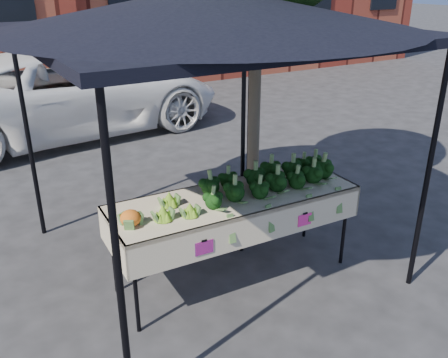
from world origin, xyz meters
TOP-DOWN VIEW (x-y plane):
  - ground at (0.00, 0.00)m, footprint 90.00×90.00m
  - table at (0.17, -0.12)m, footprint 2.43×0.90m
  - canopy at (0.15, 0.34)m, footprint 3.16×3.16m
  - broccoli_heap at (0.56, -0.10)m, footprint 1.57×0.54m
  - romanesco_cluster at (-0.49, -0.14)m, footprint 0.41×0.45m
  - cauliflower_pair at (-0.88, -0.17)m, footprint 0.18×0.18m
  - street_tree at (1.13, 0.98)m, footprint 2.09×2.09m

SIDE VIEW (x-z plane):
  - ground at x=0.00m, z-range 0.00..0.00m
  - table at x=0.17m, z-range 0.00..0.90m
  - cauliflower_pair at x=-0.88m, z-range 0.90..1.06m
  - romanesco_cluster at x=-0.49m, z-range 0.90..1.08m
  - broccoli_heap at x=0.56m, z-range 0.90..1.13m
  - canopy at x=0.15m, z-range 0.00..2.74m
  - street_tree at x=1.13m, z-range 0.00..4.12m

